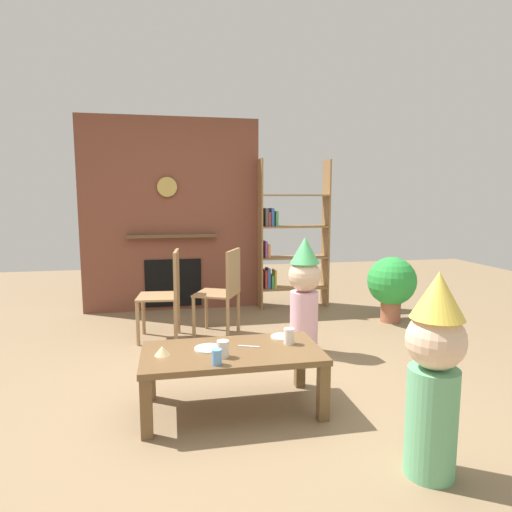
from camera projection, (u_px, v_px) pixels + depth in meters
name	position (u px, v px, depth m)	size (l,w,h in m)	color
ground_plane	(247.00, 391.00, 3.24)	(12.00, 12.00, 0.00)	#846B4C
brick_fireplace_feature	(172.00, 216.00, 5.51)	(2.20, 0.28, 2.40)	brown
bookshelf	(288.00, 241.00, 5.64)	(0.90, 0.28, 1.90)	olive
coffee_table	(232.00, 359.00, 2.92)	(1.19, 0.61, 0.41)	brown
paper_cup_near_left	(217.00, 357.00, 2.65)	(0.06, 0.06, 0.10)	#669EE0
paper_cup_near_right	(289.00, 336.00, 3.03)	(0.07, 0.07, 0.11)	silver
paper_cup_center	(223.00, 349.00, 2.78)	(0.08, 0.08, 0.11)	silver
paper_plate_front	(282.00, 337.00, 3.17)	(0.16, 0.16, 0.01)	white
paper_plate_rear	(208.00, 348.00, 2.93)	(0.18, 0.18, 0.01)	white
birthday_cake_slice	(162.00, 350.00, 2.82)	(0.10, 0.10, 0.06)	#EAC68C
table_fork	(249.00, 346.00, 2.98)	(0.15, 0.02, 0.01)	silver
child_with_cone_hat	(434.00, 370.00, 2.19)	(0.29, 0.29, 1.06)	#66B27F
child_in_pink	(304.00, 292.00, 3.98)	(0.30, 0.30, 1.07)	#EAB2C6
dining_chair_left	(167.00, 289.00, 4.37)	(0.44, 0.44, 0.90)	#9E7A51
dining_chair_middle	(225.00, 287.00, 4.47)	(0.53, 0.53, 0.90)	#9E7A51
potted_plant_tall	(392.00, 283.00, 4.99)	(0.55, 0.55, 0.75)	#9E5B42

